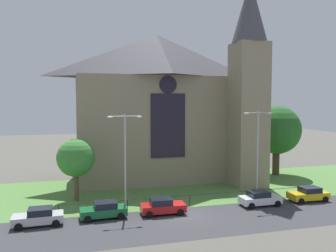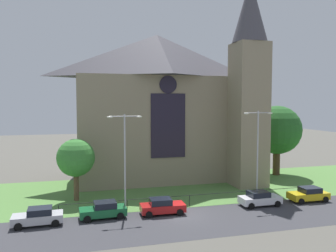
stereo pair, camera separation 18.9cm
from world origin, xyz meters
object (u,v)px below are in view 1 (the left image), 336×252
at_px(parked_car_white, 260,198).
at_px(parked_car_yellow, 308,194).
at_px(parked_car_silver, 39,217).
at_px(parked_car_red, 163,206).
at_px(church_building, 163,105).
at_px(tree_left_near, 76,158).
at_px(streetlamp_near, 125,151).
at_px(parked_car_green, 104,210).
at_px(streetlamp_far, 258,145).
at_px(tree_right_far, 277,130).

bearing_deg(parked_car_white, parked_car_yellow, 0.84).
distance_m(parked_car_silver, parked_car_red, 11.06).
xyz_separation_m(church_building, tree_left_near, (-11.95, -8.81, -5.65)).
bearing_deg(streetlamp_near, parked_car_green, -148.30).
height_order(church_building, parked_car_yellow, church_building).
relative_size(streetlamp_near, parked_car_white, 2.25).
distance_m(parked_car_silver, parked_car_white, 21.38).
distance_m(streetlamp_far, parked_car_yellow, 7.65).
bearing_deg(streetlamp_near, parked_car_red, -26.75).
distance_m(tree_left_near, streetlamp_far, 19.54).
bearing_deg(tree_left_near, parked_car_red, -41.03).
xyz_separation_m(church_building, streetlamp_far, (6.84, -13.99, -4.24)).
bearing_deg(church_building, parked_car_green, -121.92).
relative_size(church_building, parked_car_green, 6.07).
xyz_separation_m(church_building, parked_car_white, (6.24, -15.63, -9.53)).
height_order(tree_right_far, parked_car_silver, tree_right_far).
distance_m(parked_car_green, parked_car_red, 5.49).
relative_size(parked_car_red, parked_car_yellow, 1.00).
distance_m(streetlamp_near, parked_car_green, 5.77).
height_order(tree_left_near, parked_car_white, tree_left_near).
relative_size(parked_car_silver, parked_car_red, 1.00).
xyz_separation_m(streetlamp_near, parked_car_white, (13.60, -1.63, -5.16)).
xyz_separation_m(tree_left_near, parked_car_silver, (-3.20, -6.98, -3.87)).
distance_m(tree_right_far, streetlamp_near, 26.40).
distance_m(streetlamp_near, parked_car_red, 6.33).
relative_size(streetlamp_far, parked_car_silver, 2.28).
bearing_deg(parked_car_yellow, tree_left_near, -14.36).
height_order(church_building, streetlamp_near, church_building).
bearing_deg(parked_car_red, tree_left_near, 140.73).
xyz_separation_m(tree_left_near, streetlamp_near, (4.58, -5.19, 1.29)).
bearing_deg(tree_left_near, parked_car_yellow, -15.56).
height_order(tree_left_near, streetlamp_near, streetlamp_near).
bearing_deg(parked_car_silver, parked_car_red, 178.90).
bearing_deg(parked_car_silver, tree_left_near, -116.44).
relative_size(tree_left_near, parked_car_yellow, 1.58).
bearing_deg(tree_right_far, parked_car_silver, -157.28).
xyz_separation_m(streetlamp_near, parked_car_yellow, (19.53, -1.52, -5.16)).
bearing_deg(streetlamp_far, parked_car_silver, -175.35).
distance_m(streetlamp_far, parked_car_white, 5.56).
xyz_separation_m(parked_car_silver, parked_car_white, (21.38, 0.16, 0.00)).
height_order(streetlamp_far, parked_car_white, streetlamp_far).
bearing_deg(tree_right_far, parked_car_red, -147.47).
bearing_deg(streetlamp_near, parked_car_white, -6.84).
bearing_deg(parked_car_red, tree_right_far, 34.30).
xyz_separation_m(parked_car_silver, parked_car_red, (11.06, 0.14, 0.00)).
height_order(tree_right_far, parked_car_red, tree_right_far).
height_order(tree_right_far, parked_car_green, tree_right_far).
bearing_deg(parked_car_silver, parked_car_white, 178.62).
xyz_separation_m(streetlamp_near, parked_car_green, (-2.20, -1.36, -5.16)).
xyz_separation_m(church_building, parked_car_silver, (-15.15, -15.78, -9.53)).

